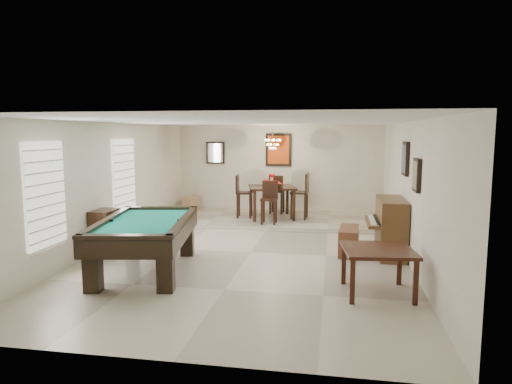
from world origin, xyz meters
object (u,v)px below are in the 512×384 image
(dining_chair_north, at_px, (277,194))
(dining_chair_south, at_px, (269,203))
(dining_table, at_px, (272,200))
(chandelier, at_px, (273,140))
(corner_bench, at_px, (191,203))
(piano_bench, at_px, (349,241))
(upright_piano, at_px, (384,227))
(apothecary_chest, at_px, (105,233))
(dining_chair_west, at_px, (245,196))
(flower_vase, at_px, (272,177))
(dining_chair_east, at_px, (299,196))
(pool_table, at_px, (146,246))
(square_table, at_px, (377,271))

(dining_chair_north, bearing_deg, dining_chair_south, 93.88)
(dining_table, bearing_deg, chandelier, 50.26)
(corner_bench, bearing_deg, piano_bench, -40.27)
(upright_piano, bearing_deg, apothecary_chest, -170.09)
(piano_bench, bearing_deg, dining_chair_west, 132.82)
(piano_bench, distance_m, apothecary_chest, 4.81)
(apothecary_chest, distance_m, dining_chair_south, 4.16)
(flower_vase, bearing_deg, dining_chair_east, 2.13)
(dining_table, height_order, dining_chair_south, dining_chair_south)
(piano_bench, bearing_deg, apothecary_chest, -168.96)
(piano_bench, height_order, dining_chair_west, dining_chair_west)
(apothecary_chest, bearing_deg, pool_table, -35.07)
(upright_piano, relative_size, dining_chair_north, 1.23)
(corner_bench, bearing_deg, flower_vase, -18.69)
(dining_chair_north, bearing_deg, pool_table, 77.80)
(piano_bench, xyz_separation_m, dining_chair_north, (-1.91, 3.69, 0.40))
(dining_chair_east, bearing_deg, chandelier, -84.49)
(dining_table, distance_m, dining_chair_south, 0.80)
(dining_chair_south, height_order, chandelier, chandelier)
(dining_chair_west, relative_size, chandelier, 1.92)
(pool_table, bearing_deg, square_table, -16.60)
(dining_chair_east, bearing_deg, piano_bench, 27.10)
(square_table, bearing_deg, corner_bench, 128.64)
(apothecary_chest, bearing_deg, dining_chair_north, 58.64)
(apothecary_chest, height_order, dining_table, dining_table)
(dining_chair_south, bearing_deg, corner_bench, 147.96)
(chandelier, bearing_deg, dining_chair_north, 87.71)
(apothecary_chest, relative_size, corner_bench, 1.99)
(dining_table, height_order, corner_bench, dining_table)
(piano_bench, xyz_separation_m, dining_chair_east, (-1.22, 2.97, 0.46))
(dining_table, bearing_deg, dining_chair_east, 2.13)
(pool_table, relative_size, dining_table, 2.24)
(corner_bench, xyz_separation_m, chandelier, (2.55, -0.84, 1.88))
(upright_piano, xyz_separation_m, corner_bench, (-5.16, 3.78, -0.24))
(dining_table, bearing_deg, square_table, -66.09)
(corner_bench, bearing_deg, dining_table, -18.69)
(square_table, distance_m, chandelier, 5.99)
(dining_chair_west, bearing_deg, chandelier, -90.29)
(piano_bench, xyz_separation_m, dining_chair_west, (-2.69, 2.90, 0.43))
(square_table, height_order, apothecary_chest, apothecary_chest)
(pool_table, bearing_deg, dining_chair_south, 58.45)
(flower_vase, distance_m, chandelier, 0.99)
(upright_piano, distance_m, corner_bench, 6.40)
(upright_piano, xyz_separation_m, apothecary_chest, (-5.38, -0.94, -0.11))
(flower_vase, distance_m, dining_chair_east, 0.88)
(dining_chair_north, bearing_deg, flower_vase, 90.64)
(dining_chair_west, distance_m, corner_bench, 2.05)
(chandelier, bearing_deg, upright_piano, -48.49)
(flower_vase, bearing_deg, square_table, -66.09)
(flower_vase, bearing_deg, upright_piano, -48.13)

